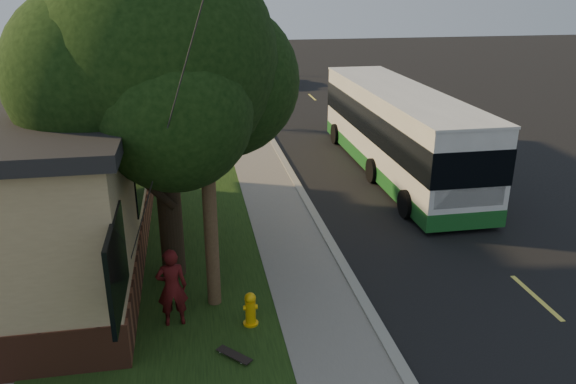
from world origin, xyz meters
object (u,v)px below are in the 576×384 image
object	(u,v)px
skateboarder	(172,287)
distant_car	(272,73)
fire_hydrant	(250,309)
traffic_signal	(239,32)
utility_pole	(204,101)
transit_bus	(398,129)
bare_tree_far	(195,55)
skateboard_spare	(234,355)
dumpster	(22,259)
bare_tree_near	(190,82)
leafy_tree	(159,62)

from	to	relation	value
skateboarder	distant_car	world-z (taller)	skateboarder
fire_hydrant	traffic_signal	bearing A→B (deg)	84.79
utility_pole	transit_bus	bearing A→B (deg)	48.43
bare_tree_far	transit_bus	xyz separation A→B (m)	(6.96, -20.81, -0.33)
fire_hydrant	traffic_signal	xyz separation A→B (m)	(3.10, 34.00, 2.73)
bare_tree_far	fire_hydrant	bearing A→B (deg)	-89.24
utility_pole	skateboard_spare	bearing A→B (deg)	-82.71
fire_hydrant	dumpster	bearing A→B (deg)	151.34
bare_tree_near	skateboarder	bearing A→B (deg)	-92.18
skateboard_spare	distant_car	bearing A→B (deg)	79.99
bare_tree_near	skateboarder	size ratio (longest dim) A/B	2.49
fire_hydrant	dumpster	xyz separation A→B (m)	(-5.14, 2.81, 0.19)
skateboarder	distant_car	size ratio (longest dim) A/B	0.36
leafy_tree	transit_bus	bearing A→B (deg)	38.80
bare_tree_near	traffic_signal	world-z (taller)	traffic_signal
bare_tree_far	dumpster	size ratio (longest dim) A/B	2.49
transit_bus	skateboarder	distance (m)	12.07
bare_tree_near	transit_bus	distance (m)	11.56
fire_hydrant	dumpster	world-z (taller)	dumpster
traffic_signal	transit_bus	world-z (taller)	traffic_signal
fire_hydrant	skateboard_spare	bearing A→B (deg)	-112.51
skateboard_spare	dumpster	xyz separation A→B (m)	(-4.70, 3.88, 0.49)
traffic_signal	distant_car	bearing A→B (deg)	-70.85
bare_tree_far	distant_car	xyz separation A→B (m)	(5.26, -1.05, -1.18)
fire_hydrant	bare_tree_near	size ratio (longest dim) A/B	0.17
utility_pole	bare_tree_near	xyz separation A→B (m)	(-0.19, 17.01, -2.48)
traffic_signal	skateboard_spare	bearing A→B (deg)	-95.77
leafy_tree	skateboard_spare	bearing A→B (deg)	-73.10
fire_hydrant	distant_car	bearing A→B (deg)	80.48
fire_hydrant	transit_bus	bearing A→B (deg)	54.46
leafy_tree	skateboarder	xyz separation A→B (m)	(-0.00, -2.35, -4.23)
fire_hydrant	bare_tree_near	xyz separation A→B (m)	(-0.90, 18.00, 1.72)
fire_hydrant	bare_tree_near	bearing A→B (deg)	92.86
traffic_signal	distant_car	world-z (taller)	traffic_signal
skateboarder	dumpster	bearing A→B (deg)	-39.48
utility_pole	traffic_signal	distance (m)	33.26
bare_tree_far	transit_bus	world-z (taller)	bare_tree_far
bare_tree_near	bare_tree_far	bearing A→B (deg)	87.61
utility_pole	traffic_signal	world-z (taller)	utility_pole
skateboard_spare	utility_pole	bearing A→B (deg)	97.29
traffic_signal	transit_bus	distance (m)	25.10
skateboarder	dumpster	xyz separation A→B (m)	(-3.57, 2.51, -0.32)
utility_pole	transit_bus	size ratio (longest dim) A/B	0.78
utility_pole	bare_tree_far	world-z (taller)	utility_pole
fire_hydrant	skateboard_spare	distance (m)	1.19
transit_bus	distant_car	xyz separation A→B (m)	(-1.71, 19.76, -0.85)
fire_hydrant	utility_pole	size ratio (longest dim) A/B	0.08
skateboarder	skateboard_spare	size ratio (longest dim) A/B	2.46
leafy_tree	skateboarder	distance (m)	4.84
skateboarder	fire_hydrant	bearing A→B (deg)	164.79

